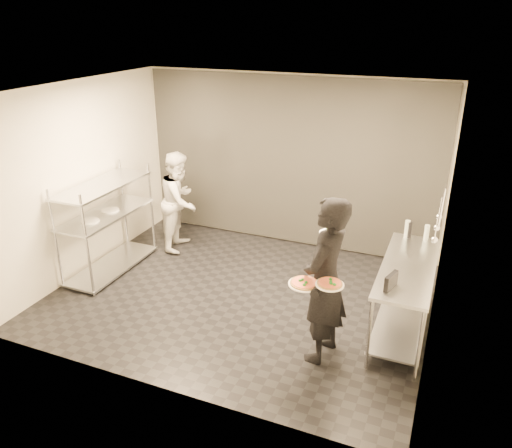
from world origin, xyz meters
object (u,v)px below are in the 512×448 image
at_px(bottle_green, 407,229).
at_px(waiter, 325,281).
at_px(pizza_plate_far, 330,284).
at_px(pass_rack, 107,222).
at_px(pizza_plate_near, 304,283).
at_px(salad_plate, 331,231).
at_px(bottle_clear, 427,233).
at_px(chef, 180,201).
at_px(bottle_dark, 409,230).
at_px(pos_monitor, 391,281).
at_px(prep_counter, 406,287).

bearing_deg(bottle_green, waiter, -112.30).
bearing_deg(bottle_green, pizza_plate_far, -106.39).
height_order(pass_rack, bottle_green, pass_rack).
height_order(pizza_plate_near, salad_plate, salad_plate).
relative_size(pizza_plate_near, bottle_clear, 1.61).
distance_m(chef, bottle_green, 3.62).
distance_m(pizza_plate_far, bottle_dark, 1.96).
bearing_deg(salad_plate, bottle_clear, 53.28).
bearing_deg(pizza_plate_near, pos_monitor, 26.91).
bearing_deg(bottle_green, prep_counter, -80.91).
distance_m(pass_rack, salad_plate, 3.58).
height_order(prep_counter, waiter, waiter).
xyz_separation_m(waiter, salad_plate, (-0.05, 0.33, 0.45)).
relative_size(waiter, bottle_clear, 9.06).
distance_m(prep_counter, pizza_plate_far, 1.35).
relative_size(pos_monitor, bottle_green, 1.03).
height_order(pass_rack, chef, chef).
height_order(prep_counter, pos_monitor, pos_monitor).
height_order(chef, salad_plate, chef).
distance_m(pizza_plate_near, pos_monitor, 0.93).
xyz_separation_m(pizza_plate_near, pizza_plate_far, (0.27, -0.02, 0.07)).
distance_m(pizza_plate_far, pos_monitor, 0.72).
bearing_deg(prep_counter, chef, 163.57).
bearing_deg(prep_counter, bottle_green, 99.09).
relative_size(pass_rack, bottle_green, 6.75).
height_order(bottle_green, bottle_dark, bottle_green).
height_order(pos_monitor, bottle_clear, bottle_clear).
bearing_deg(bottle_dark, salad_plate, -119.98).
relative_size(chef, bottle_clear, 7.66).
bearing_deg(bottle_green, pizza_plate_near, -114.04).
distance_m(pass_rack, pos_monitor, 4.26).
bearing_deg(pizza_plate_far, pos_monitor, 38.50).
bearing_deg(bottle_dark, bottle_clear, 0.00).
xyz_separation_m(pass_rack, pizza_plate_far, (3.65, -1.07, 0.32)).
bearing_deg(pizza_plate_far, waiter, 113.26).
distance_m(pos_monitor, bottle_green, 1.43).
xyz_separation_m(pizza_plate_far, bottle_green, (0.55, 1.87, -0.05)).
xyz_separation_m(pass_rack, chef, (0.60, 1.10, 0.05)).
height_order(pizza_plate_far, pos_monitor, pizza_plate_far).
distance_m(pizza_plate_near, bottle_green, 2.02).
bearing_deg(bottle_dark, chef, 175.28).
height_order(salad_plate, bottle_dark, salad_plate).
bearing_deg(pass_rack, bottle_green, 10.81).
height_order(pass_rack, prep_counter, pass_rack).
distance_m(prep_counter, bottle_green, 0.91).
bearing_deg(salad_plate, prep_counter, 29.81).
distance_m(pizza_plate_near, pizza_plate_far, 0.28).
distance_m(prep_counter, bottle_dark, 0.90).
bearing_deg(bottle_clear, waiter, -119.35).
distance_m(prep_counter, waiter, 1.18).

